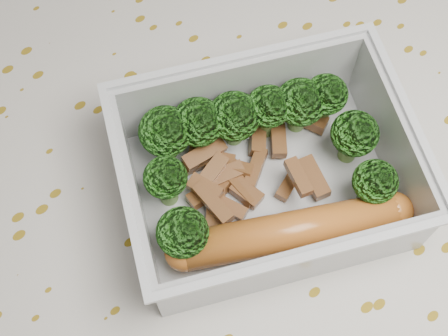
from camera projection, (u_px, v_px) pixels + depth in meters
dining_table at (235, 229)px, 0.54m from camera, size 1.40×0.90×0.75m
tablecloth at (236, 207)px, 0.49m from camera, size 1.46×0.96×0.19m
lunch_container at (266, 177)px, 0.43m from camera, size 0.24×0.22×0.07m
broccoli_florets at (252, 138)px, 0.43m from camera, size 0.18×0.15×0.05m
meat_pile at (243, 173)px, 0.45m from camera, size 0.12×0.09×0.03m
sausage at (291, 231)px, 0.42m from camera, size 0.16×0.09×0.03m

